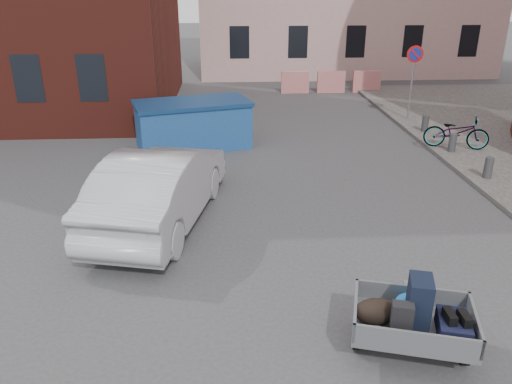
{
  "coord_description": "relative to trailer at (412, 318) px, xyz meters",
  "views": [
    {
      "loc": [
        -0.72,
        -8.34,
        4.81
      ],
      "look_at": [
        -0.2,
        0.46,
        1.1
      ],
      "focal_mm": 35.0,
      "sensor_mm": 36.0,
      "label": 1
    }
  ],
  "objects": [
    {
      "name": "no_parking_sign",
      "position": [
        4.27,
        12.39,
        1.41
      ],
      "size": [
        0.6,
        0.09,
        2.65
      ],
      "color": "gray",
      "rests_on": "sidewalk"
    },
    {
      "name": "dumpster",
      "position": [
        -3.52,
        9.81,
        0.13
      ],
      "size": [
        3.84,
        2.67,
        1.46
      ],
      "rotation": [
        0.0,
        0.0,
        0.28
      ],
      "color": "#21549F",
      "rests_on": "ground"
    },
    {
      "name": "barriers",
      "position": [
        2.47,
        17.9,
        -0.11
      ],
      "size": [
        4.7,
        0.18,
        1.0
      ],
      "color": "red",
      "rests_on": "ground"
    },
    {
      "name": "silver_car",
      "position": [
        -3.91,
        4.48,
        0.21
      ],
      "size": [
        2.76,
        5.21,
        1.63
      ],
      "primitive_type": "imported",
      "rotation": [
        0.0,
        0.0,
        2.92
      ],
      "color": "#ACAEB4",
      "rests_on": "ground"
    },
    {
      "name": "ground",
      "position": [
        -1.73,
        2.9,
        -0.61
      ],
      "size": [
        120.0,
        120.0,
        0.0
      ],
      "primitive_type": "plane",
      "color": "#38383A",
      "rests_on": "ground"
    },
    {
      "name": "trailer",
      "position": [
        0.0,
        0.0,
        0.0
      ],
      "size": [
        1.84,
        1.96,
        1.2
      ],
      "rotation": [
        0.0,
        0.0,
        -0.28
      ],
      "color": "black",
      "rests_on": "ground"
    },
    {
      "name": "bollards",
      "position": [
        4.27,
        6.3,
        -0.21
      ],
      "size": [
        0.22,
        9.02,
        0.55
      ],
      "color": "#3A3A3D",
      "rests_on": "sidewalk"
    },
    {
      "name": "bicycle",
      "position": [
        4.51,
        8.85,
        0.01
      ],
      "size": [
        2.0,
        1.25,
        0.99
      ],
      "primitive_type": "imported",
      "rotation": [
        0.0,
        0.0,
        1.23
      ],
      "color": "black",
      "rests_on": "sidewalk"
    }
  ]
}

